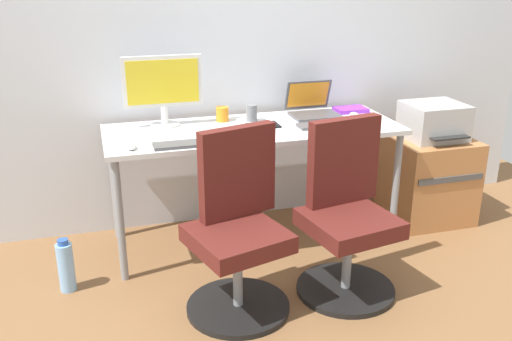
{
  "coord_description": "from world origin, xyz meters",
  "views": [
    {
      "loc": [
        -0.93,
        -3.23,
        1.72
      ],
      "look_at": [
        0.0,
        -0.05,
        0.49
      ],
      "focal_mm": 39.88,
      "sensor_mm": 36.0,
      "label": 1
    }
  ],
  "objects_px": {
    "office_chair_left": "(238,231)",
    "open_laptop": "(312,107)",
    "printer": "(434,121)",
    "coffee_mug": "(222,114)",
    "office_chair_right": "(346,217)",
    "side_cabinet": "(427,178)",
    "water_bottle_on_floor": "(66,266)",
    "desktop_monitor": "(163,86)"
  },
  "relations": [
    {
      "from": "office_chair_right",
      "to": "open_laptop",
      "type": "bearing_deg",
      "value": 81.03
    },
    {
      "from": "printer",
      "to": "desktop_monitor",
      "type": "bearing_deg",
      "value": 173.37
    },
    {
      "from": "printer",
      "to": "desktop_monitor",
      "type": "distance_m",
      "value": 1.81
    },
    {
      "from": "office_chair_right",
      "to": "water_bottle_on_floor",
      "type": "xyz_separation_m",
      "value": [
        -1.48,
        0.39,
        -0.28
      ]
    },
    {
      "from": "side_cabinet",
      "to": "open_laptop",
      "type": "relative_size",
      "value": 1.89
    },
    {
      "from": "office_chair_left",
      "to": "printer",
      "type": "bearing_deg",
      "value": 23.82
    },
    {
      "from": "printer",
      "to": "side_cabinet",
      "type": "bearing_deg",
      "value": 90.0
    },
    {
      "from": "office_chair_left",
      "to": "coffee_mug",
      "type": "relative_size",
      "value": 10.22
    },
    {
      "from": "office_chair_right",
      "to": "desktop_monitor",
      "type": "height_order",
      "value": "desktop_monitor"
    },
    {
      "from": "printer",
      "to": "coffee_mug",
      "type": "relative_size",
      "value": 4.35
    },
    {
      "from": "office_chair_right",
      "to": "coffee_mug",
      "type": "relative_size",
      "value": 10.22
    },
    {
      "from": "water_bottle_on_floor",
      "to": "office_chair_left",
      "type": "bearing_deg",
      "value": -24.04
    },
    {
      "from": "water_bottle_on_floor",
      "to": "open_laptop",
      "type": "relative_size",
      "value": 1.0
    },
    {
      "from": "desktop_monitor",
      "to": "coffee_mug",
      "type": "relative_size",
      "value": 5.22
    },
    {
      "from": "printer",
      "to": "coffee_mug",
      "type": "bearing_deg",
      "value": 171.56
    },
    {
      "from": "printer",
      "to": "desktop_monitor",
      "type": "xyz_separation_m",
      "value": [
        -1.78,
        0.21,
        0.3
      ]
    },
    {
      "from": "printer",
      "to": "water_bottle_on_floor",
      "type": "bearing_deg",
      "value": -173.09
    },
    {
      "from": "printer",
      "to": "open_laptop",
      "type": "relative_size",
      "value": 1.29
    },
    {
      "from": "office_chair_left",
      "to": "desktop_monitor",
      "type": "bearing_deg",
      "value": 104.4
    },
    {
      "from": "printer",
      "to": "office_chair_left",
      "type": "bearing_deg",
      "value": -156.18
    },
    {
      "from": "side_cabinet",
      "to": "coffee_mug",
      "type": "xyz_separation_m",
      "value": [
        -1.41,
        0.21,
        0.51
      ]
    },
    {
      "from": "side_cabinet",
      "to": "open_laptop",
      "type": "distance_m",
      "value": 0.98
    },
    {
      "from": "water_bottle_on_floor",
      "to": "open_laptop",
      "type": "bearing_deg",
      "value": 16.91
    },
    {
      "from": "water_bottle_on_floor",
      "to": "coffee_mug",
      "type": "height_order",
      "value": "coffee_mug"
    },
    {
      "from": "office_chair_left",
      "to": "side_cabinet",
      "type": "relative_size",
      "value": 1.61
    },
    {
      "from": "office_chair_left",
      "to": "open_laptop",
      "type": "relative_size",
      "value": 3.03
    },
    {
      "from": "office_chair_left",
      "to": "water_bottle_on_floor",
      "type": "bearing_deg",
      "value": 155.96
    },
    {
      "from": "water_bottle_on_floor",
      "to": "side_cabinet",
      "type": "bearing_deg",
      "value": 6.93
    },
    {
      "from": "office_chair_left",
      "to": "open_laptop",
      "type": "bearing_deg",
      "value": 49.8
    },
    {
      "from": "side_cabinet",
      "to": "coffee_mug",
      "type": "relative_size",
      "value": 6.36
    },
    {
      "from": "office_chair_right",
      "to": "printer",
      "type": "xyz_separation_m",
      "value": [
        0.94,
        0.68,
        0.28
      ]
    },
    {
      "from": "office_chair_left",
      "to": "office_chair_right",
      "type": "distance_m",
      "value": 0.61
    },
    {
      "from": "office_chair_right",
      "to": "desktop_monitor",
      "type": "relative_size",
      "value": 1.96
    },
    {
      "from": "office_chair_right",
      "to": "desktop_monitor",
      "type": "xyz_separation_m",
      "value": [
        -0.84,
        0.89,
        0.59
      ]
    },
    {
      "from": "office_chair_left",
      "to": "water_bottle_on_floor",
      "type": "height_order",
      "value": "office_chair_left"
    },
    {
      "from": "office_chair_left",
      "to": "office_chair_right",
      "type": "bearing_deg",
      "value": 0.13
    },
    {
      "from": "water_bottle_on_floor",
      "to": "desktop_monitor",
      "type": "relative_size",
      "value": 0.65
    },
    {
      "from": "water_bottle_on_floor",
      "to": "desktop_monitor",
      "type": "xyz_separation_m",
      "value": [
        0.65,
        0.5,
        0.86
      ]
    },
    {
      "from": "water_bottle_on_floor",
      "to": "printer",
      "type": "bearing_deg",
      "value": 6.91
    },
    {
      "from": "office_chair_right",
      "to": "printer",
      "type": "height_order",
      "value": "office_chair_right"
    },
    {
      "from": "office_chair_left",
      "to": "water_bottle_on_floor",
      "type": "distance_m",
      "value": 1.0
    },
    {
      "from": "open_laptop",
      "to": "coffee_mug",
      "type": "height_order",
      "value": "open_laptop"
    }
  ]
}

